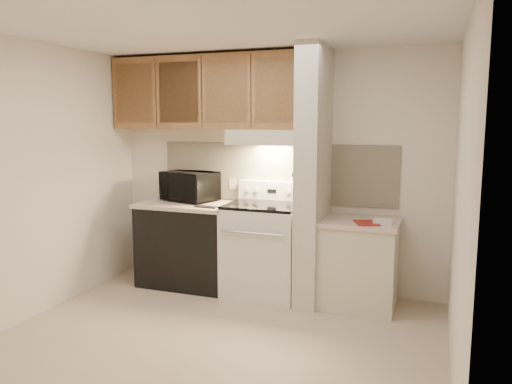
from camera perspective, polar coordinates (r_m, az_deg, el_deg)
The scene contains 50 objects.
floor at distance 4.32m, azimuth -4.31°, elevation -16.34°, with size 3.60×3.60×0.00m, color #C5AF95.
ceiling at distance 4.00m, azimuth -4.72°, elevation 18.34°, with size 3.60×3.60×0.00m, color white.
wall_back at distance 5.36m, azimuth 2.16°, elevation 2.37°, with size 3.60×0.02×2.50m, color silver.
wall_left at distance 4.99m, azimuth -23.67°, elevation 1.25°, with size 0.02×3.00×2.50m, color silver.
wall_right at distance 3.62m, azimuth 22.38°, elevation -1.08°, with size 0.02×3.00×2.50m, color silver.
backsplash at distance 5.35m, azimuth 2.12°, elevation 2.20°, with size 2.60×0.02×0.63m, color #F7EDC6.
range_body at distance 5.18m, azimuth 0.93°, elevation -6.72°, with size 0.76×0.65×0.92m, color silver.
oven_window at distance 4.88m, azimuth -0.30°, elevation -7.17°, with size 0.50×0.01×0.30m, color black.
oven_handle at distance 4.80m, azimuth -0.46°, elevation -4.74°, with size 0.02×0.02×0.65m, color silver.
cooktop at distance 5.08m, azimuth 0.94°, elevation -1.53°, with size 0.74×0.64×0.03m, color black.
range_backguard at distance 5.33m, azimuth 1.95°, elevation 0.17°, with size 0.76×0.08×0.20m, color silver.
range_display at distance 5.29m, azimuth 1.81°, elevation 0.11°, with size 0.10×0.01×0.04m, color black.
range_knob_left_outer at distance 5.38m, azimuth -1.03°, elevation 0.25°, with size 0.05×0.05×0.02m, color silver.
range_knob_left_inner at distance 5.35m, azimuth -0.03°, elevation 0.20°, with size 0.05×0.05×0.02m, color silver.
range_knob_right_inner at distance 5.23m, azimuth 3.67°, elevation 0.01°, with size 0.05×0.05×0.02m, color silver.
range_knob_right_outer at distance 5.21m, azimuth 4.73°, elevation -0.04°, with size 0.05×0.05×0.02m, color silver.
dishwasher_front at distance 5.54m, azimuth -7.72°, elevation -6.08°, with size 1.00×0.63×0.87m, color black.
left_countertop at distance 5.44m, azimuth -7.81°, elevation -1.43°, with size 1.04×0.67×0.04m, color beige.
spoon_rest at distance 5.12m, azimuth -5.71°, elevation -1.68°, with size 0.24×0.08×0.02m, color black.
teal_jar at distance 5.79m, azimuth -9.87°, elevation -0.24°, with size 0.08×0.08×0.09m, color #246D64.
outlet at distance 5.52m, azimuth -2.68°, elevation 0.97°, with size 0.08×0.01×0.12m, color beige.
microwave at distance 5.56m, azimuth -7.63°, elevation 0.67°, with size 0.58×0.39×0.32m, color black.
partition_pillar at distance 4.89m, azimuth 6.59°, elevation 1.76°, with size 0.22×0.70×2.50m, color beige.
pillar_trim at distance 4.91m, azimuth 5.28°, elevation 2.39°, with size 0.01×0.70×0.04m, color olive.
knife_strip at distance 4.86m, azimuth 5.07°, elevation 2.58°, with size 0.02×0.42×0.04m, color black.
knife_blade_a at distance 4.71m, azimuth 4.37°, elevation 1.18°, with size 0.01×0.04×0.16m, color silver.
knife_handle_a at distance 4.71m, azimuth 4.43°, elevation 3.01°, with size 0.02×0.02×0.10m, color black.
knife_blade_b at distance 4.82m, azimuth 4.71°, elevation 1.21°, with size 0.01×0.04×0.18m, color silver.
knife_handle_b at distance 4.78m, azimuth 4.66°, elevation 3.08°, with size 0.02×0.02×0.10m, color black.
knife_blade_c at distance 4.88m, azimuth 4.92°, elevation 1.18°, with size 0.01×0.04×0.20m, color silver.
knife_handle_c at distance 4.87m, azimuth 4.96°, elevation 3.17°, with size 0.02×0.02×0.10m, color black.
knife_blade_d at distance 4.94m, azimuth 5.12°, elevation 1.50°, with size 0.01×0.04×0.16m, color silver.
knife_handle_d at distance 4.93m, azimuth 5.16°, elevation 3.24°, with size 0.02×0.02×0.10m, color black.
knife_blade_e at distance 5.03m, azimuth 5.39°, elevation 1.50°, with size 0.01×0.04×0.18m, color silver.
knife_handle_e at distance 5.02m, azimuth 5.41°, elevation 3.32°, with size 0.02×0.02×0.10m, color black.
oven_mitt at distance 5.09m, azimuth 5.58°, elevation 1.25°, with size 0.03×0.11×0.25m, color gray.
right_cab_base at distance 4.97m, azimuth 11.64°, elevation -8.20°, with size 0.70×0.60×0.81m, color beige.
right_countertop at distance 4.87m, azimuth 11.79°, elevation -3.39°, with size 0.74×0.64×0.04m, color beige.
red_folder at distance 4.72m, azimuth 12.54°, elevation -3.47°, with size 0.20×0.27×0.01m, color maroon.
white_box at distance 4.74m, azimuth 14.26°, elevation -3.27°, with size 0.17×0.11×0.04m, color white.
range_hood at distance 5.13m, azimuth 1.42°, elevation 6.31°, with size 0.78×0.44×0.15m, color beige.
hood_lip at distance 4.93m, azimuth 0.64°, elevation 5.71°, with size 0.78×0.04×0.06m, color beige.
upper_cabinets at distance 5.43m, azimuth -5.45°, elevation 11.24°, with size 2.18×0.33×0.77m, color olive.
cab_door_a at distance 5.70m, azimuth -13.75°, elevation 10.90°, with size 0.46×0.01×0.63m, color olive.
cab_gap_a at distance 5.55m, azimuth -11.37°, elevation 11.05°, with size 0.01×0.01×0.73m, color black.
cab_door_b at distance 5.41m, azimuth -8.85°, elevation 11.19°, with size 0.46×0.01×0.63m, color olive.
cab_gap_b at distance 5.29m, azimuth -6.22°, elevation 11.31°, with size 0.01×0.01×0.73m, color black.
cab_door_c at distance 5.18m, azimuth -3.45°, elevation 11.41°, with size 0.46×0.01×0.63m, color olive.
cab_gap_c at distance 5.07m, azimuth -0.57°, elevation 11.49°, with size 0.01×0.01×0.73m, color black.
cab_door_d at distance 4.98m, azimuth 2.43°, elevation 11.54°, with size 0.46×0.01×0.63m, color olive.
Camera 1 is at (1.64, -3.58, 1.80)m, focal length 35.00 mm.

